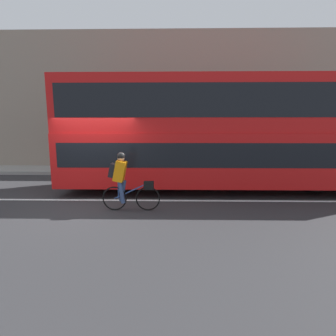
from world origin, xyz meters
The scene contains 8 objects.
ground_plane centered at (0.00, 0.00, 0.00)m, with size 80.00×80.00×0.00m, color #2D2D30.
road_center_line centered at (0.00, 0.16, 0.00)m, with size 50.00×0.14×0.01m, color silver.
sidewalk_curb centered at (0.00, 5.17, 0.08)m, with size 60.00×1.92×0.16m.
building_facade centered at (0.00, 6.28, 3.48)m, with size 60.00×0.30×6.95m.
bus centered at (4.06, 1.48, 2.12)m, with size 10.83×2.50×3.81m.
cyclist_on_bike centered at (1.11, -0.79, 0.86)m, with size 1.56×0.32×1.59m.
trash_bin centered at (-1.01, 5.07, 0.62)m, with size 0.56×0.56×0.93m.
street_sign_post centered at (4.70, 5.07, 1.53)m, with size 0.36×0.09×2.46m.
Camera 1 is at (2.40, -7.59, 2.29)m, focal length 28.00 mm.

